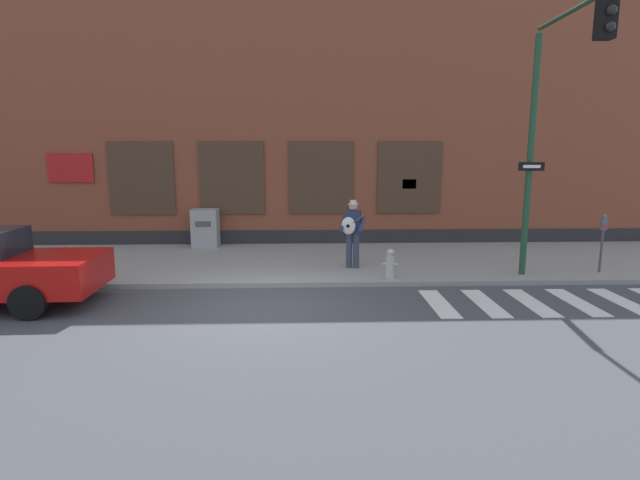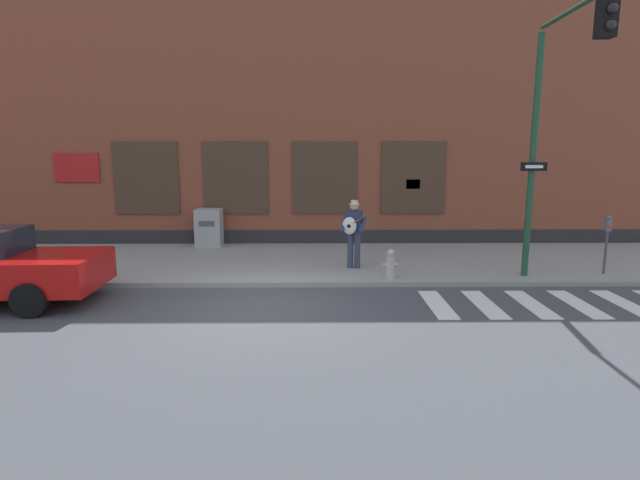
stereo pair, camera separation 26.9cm
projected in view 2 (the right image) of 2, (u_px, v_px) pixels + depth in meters
ground_plane at (260, 308)px, 9.88m from camera, size 160.00×160.00×0.00m
sidewalk at (275, 262)px, 13.77m from camera, size 28.00×4.89×0.12m
building_backdrop at (283, 104)px, 17.32m from camera, size 28.00×4.06×9.35m
crosswalk at (554, 304)px, 10.15m from camera, size 5.20×1.90×0.01m
busker at (353, 230)px, 12.59m from camera, size 0.72×0.66×1.74m
traffic_light at (558, 103)px, 10.25m from camera, size 0.60×3.09×5.73m
parking_meter at (607, 236)px, 12.01m from camera, size 0.13×0.11×1.44m
utility_box at (209, 228)px, 15.59m from camera, size 0.79×0.69×1.17m
fire_hydrant at (390, 264)px, 11.66m from camera, size 0.38×0.20×0.70m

